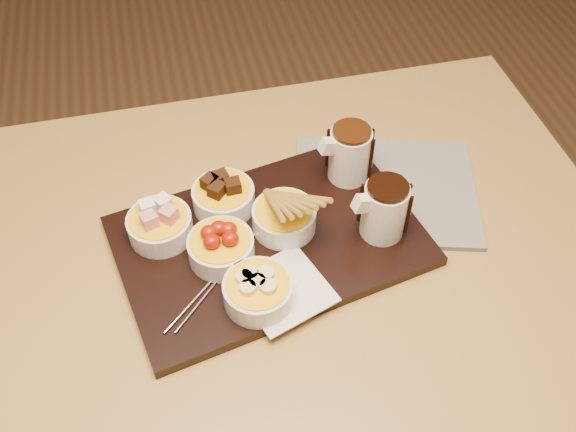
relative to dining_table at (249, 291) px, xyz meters
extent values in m
cube|color=#A8833E|center=(0.00, 0.00, 0.08)|extent=(1.20, 0.80, 0.04)
cylinder|color=#A8833E|center=(0.54, 0.34, -0.30)|extent=(0.06, 0.06, 0.71)
cube|color=black|center=(0.04, 0.01, 0.11)|extent=(0.51, 0.38, 0.02)
cube|color=white|center=(0.04, -0.09, 0.12)|extent=(0.15, 0.15, 0.00)
cylinder|color=silver|center=(-0.12, 0.06, 0.14)|extent=(0.10, 0.10, 0.04)
cylinder|color=silver|center=(-0.02, 0.09, 0.14)|extent=(0.10, 0.10, 0.04)
cylinder|color=silver|center=(-0.04, -0.01, 0.14)|extent=(0.10, 0.10, 0.04)
cylinder|color=silver|center=(0.07, 0.03, 0.14)|extent=(0.10, 0.10, 0.04)
cylinder|color=silver|center=(0.00, -0.10, 0.14)|extent=(0.10, 0.10, 0.04)
cylinder|color=silver|center=(0.21, -0.01, 0.16)|extent=(0.08, 0.08, 0.09)
cylinder|color=silver|center=(0.20, 0.12, 0.16)|extent=(0.08, 0.08, 0.09)
cube|color=beige|center=(0.25, 0.08, 0.10)|extent=(0.36, 0.32, 0.01)
camera|label=1|loc=(-0.08, -0.61, 0.89)|focal=40.00mm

